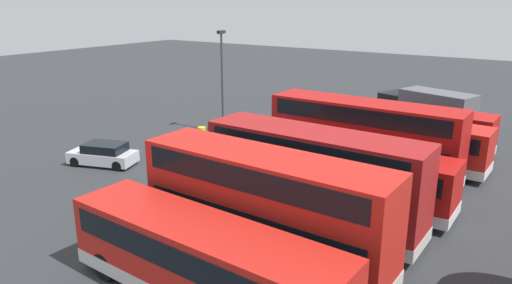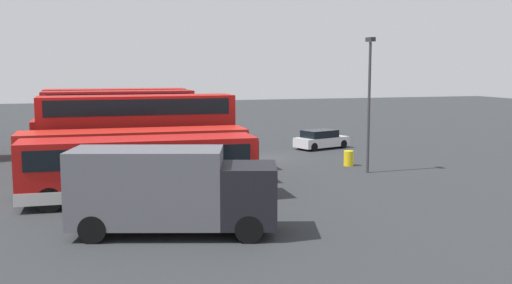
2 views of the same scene
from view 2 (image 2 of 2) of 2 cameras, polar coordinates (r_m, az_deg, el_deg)
The scene contains 12 objects.
ground_plane at distance 40.78m, azimuth 1.18°, elevation -1.52°, with size 140.00×140.00×0.00m, color #2D3033.
bus_single_deck_near_end at distance 27.84m, azimuth -11.01°, elevation -2.36°, with size 3.04×10.75×2.95m.
bus_single_deck_second at distance 31.42m, azimuth -11.48°, elevation -1.29°, with size 2.95×11.66×2.95m.
bus_double_decker_third at distance 34.96m, azimuth -11.19°, elevation 0.93°, with size 2.72×11.03×4.55m.
bus_single_deck_fourth at distance 38.70m, azimuth -12.70°, elevation 0.25°, with size 2.61×10.76×2.95m.
bus_double_decker_fifth at distance 42.09m, azimuth -12.90°, elevation 1.92°, with size 2.74×10.17×4.55m.
bus_double_decker_sixth at distance 46.00m, azimuth -13.19°, elevation 2.35°, with size 2.82×10.33×4.55m.
bus_single_deck_seventh at distance 49.37m, azimuth -13.01°, elevation 1.71°, with size 3.05×10.85×2.95m.
box_truck_blue at distance 22.25m, azimuth -8.22°, elevation -4.47°, with size 4.53×7.90×3.20m.
car_hatchback_silver at distance 45.55m, azimuth 6.22°, elevation 0.24°, with size 3.03×4.52×1.43m.
lamp_post_tall at distance 35.21m, azimuth 10.75°, elevation 4.50°, with size 0.70×0.30×7.85m.
waste_bin_yellow at distance 37.90m, azimuth 8.83°, elevation -1.55°, with size 0.60×0.60×0.95m, color yellow.
Camera 2 is at (-38.32, 12.52, 6.17)m, focal length 41.91 mm.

